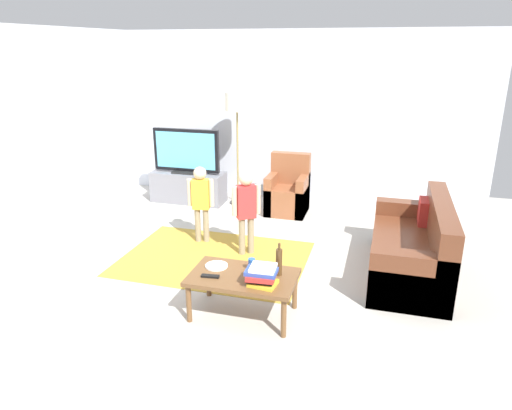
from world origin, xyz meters
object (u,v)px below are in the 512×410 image
(couch, at_px, (416,250))
(soda_can, at_px, (252,264))
(armchair, at_px, (288,193))
(bottle, at_px, (279,262))
(floor_lamp, at_px, (237,108))
(plate, at_px, (217,266))
(child_near_tv, at_px, (201,197))
(coffee_table, at_px, (243,280))
(tv_remote, at_px, (210,276))
(tv_stand, at_px, (189,187))
(tv, at_px, (186,151))
(book_stack, at_px, (262,275))
(child_center, at_px, (246,205))

(couch, xyz_separation_m, soda_can, (-1.56, -1.21, 0.19))
(armchair, bearing_deg, bottle, -79.63)
(floor_lamp, distance_m, plate, 3.37)
(armchair, distance_m, child_near_tv, 1.70)
(coffee_table, relative_size, tv_remote, 5.88)
(soda_can, bearing_deg, tv_stand, 123.66)
(coffee_table, relative_size, soda_can, 8.33)
(tv, bearing_deg, tv_remote, -62.80)
(tv_stand, xyz_separation_m, book_stack, (2.10, -3.15, 0.26))
(floor_lamp, bearing_deg, child_center, -69.10)
(floor_lamp, distance_m, tv_remote, 3.58)
(tv_remote, relative_size, plate, 0.77)
(tv_stand, bearing_deg, child_near_tv, -60.49)
(tv_remote, bearing_deg, child_near_tv, 108.18)
(coffee_table, height_order, book_stack, book_stack)
(couch, distance_m, child_center, 2.02)
(floor_lamp, distance_m, soda_can, 3.43)
(child_center, height_order, bottle, child_center)
(coffee_table, relative_size, book_stack, 3.46)
(tv_stand, bearing_deg, armchair, -1.34)
(coffee_table, distance_m, plate, 0.32)
(couch, xyz_separation_m, child_near_tv, (-2.66, 0.22, 0.32))
(child_center, distance_m, plate, 1.26)
(tv, xyz_separation_m, book_stack, (2.10, -3.13, -0.34))
(tv, xyz_separation_m, soda_can, (1.94, -2.89, -0.37))
(armchair, height_order, plate, armchair)
(tv_remote, bearing_deg, armchair, 82.13)
(tv, distance_m, book_stack, 3.79)
(child_near_tv, relative_size, tv_remote, 5.95)
(tv_stand, bearing_deg, tv_remote, -62.95)
(couch, height_order, tv_remote, couch)
(couch, relative_size, child_center, 1.71)
(tv_stand, height_order, couch, couch)
(armchair, height_order, bottle, armchair)
(armchair, relative_size, child_near_tv, 0.89)
(bottle, bearing_deg, tv, 127.20)
(coffee_table, bearing_deg, floor_lamp, 108.76)
(tv, distance_m, couch, 3.92)
(book_stack, relative_size, soda_can, 2.41)
(tv, xyz_separation_m, bottle, (2.21, -2.91, -0.29))
(floor_lamp, height_order, child_center, floor_lamp)
(tv_remote, bearing_deg, tv_stand, 110.48)
(book_stack, bearing_deg, floor_lamp, 111.42)
(tv, relative_size, plate, 5.00)
(couch, bearing_deg, coffee_table, -140.45)
(tv, bearing_deg, floor_lamp, 12.07)
(tv_stand, distance_m, soda_can, 3.51)
(soda_can, bearing_deg, couch, 37.79)
(floor_lamp, relative_size, bottle, 5.57)
(couch, xyz_separation_m, tv_remote, (-1.89, -1.45, 0.14))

